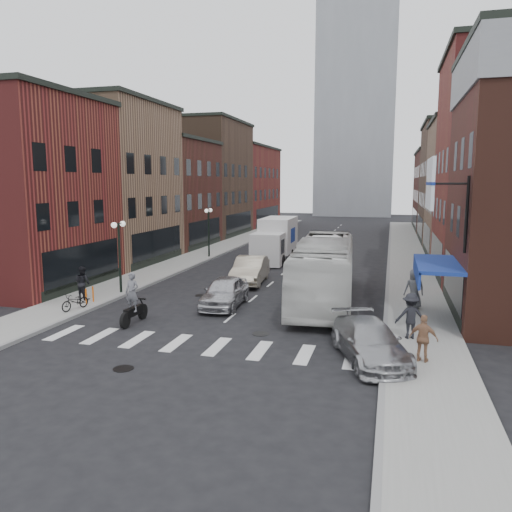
{
  "coord_description": "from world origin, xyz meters",
  "views": [
    {
      "loc": [
        7.08,
        -20.38,
        6.27
      ],
      "look_at": [
        0.05,
        5.46,
        2.28
      ],
      "focal_mm": 35.0,
      "sensor_mm": 36.0,
      "label": 1
    }
  ],
  "objects_px": {
    "sedan_left_near": "(225,292)",
    "ped_left_solo": "(83,283)",
    "curb_car": "(370,342)",
    "billboard_sign": "(433,185)",
    "ped_right_b": "(424,338)",
    "motorcycle_rider": "(133,300)",
    "ped_right_c": "(414,289)",
    "bike_rack": "(90,295)",
    "streetlamp_near": "(119,243)",
    "parked_bicycle": "(75,301)",
    "ped_right_a": "(411,316)",
    "sedan_left_far": "(250,270)",
    "box_truck": "(276,240)",
    "transit_bus": "(324,270)",
    "streetlamp_far": "(209,223)"
  },
  "relations": [
    {
      "from": "box_truck",
      "to": "ped_right_c",
      "type": "xyz_separation_m",
      "value": [
        10.06,
        -13.57,
        -0.55
      ]
    },
    {
      "from": "sedan_left_near",
      "to": "ped_left_solo",
      "type": "xyz_separation_m",
      "value": [
        -7.49,
        -1.05,
        0.27
      ]
    },
    {
      "from": "billboard_sign",
      "to": "ped_right_b",
      "type": "height_order",
      "value": "billboard_sign"
    },
    {
      "from": "bike_rack",
      "to": "ped_right_c",
      "type": "height_order",
      "value": "ped_right_c"
    },
    {
      "from": "sedan_left_far",
      "to": "box_truck",
      "type": "bearing_deg",
      "value": 87.57
    },
    {
      "from": "billboard_sign",
      "to": "ped_right_a",
      "type": "bearing_deg",
      "value": -124.04
    },
    {
      "from": "parked_bicycle",
      "to": "sedan_left_far",
      "type": "bearing_deg",
      "value": 69.6
    },
    {
      "from": "bike_rack",
      "to": "transit_bus",
      "type": "distance_m",
      "value": 12.16
    },
    {
      "from": "box_truck",
      "to": "ped_left_solo",
      "type": "relative_size",
      "value": 4.46
    },
    {
      "from": "streetlamp_far",
      "to": "sedan_left_near",
      "type": "relative_size",
      "value": 0.92
    },
    {
      "from": "sedan_left_far",
      "to": "curb_car",
      "type": "relative_size",
      "value": 1.05
    },
    {
      "from": "streetlamp_far",
      "to": "ped_left_solo",
      "type": "distance_m",
      "value": 16.19
    },
    {
      "from": "streetlamp_far",
      "to": "sedan_left_near",
      "type": "height_order",
      "value": "streetlamp_far"
    },
    {
      "from": "curb_car",
      "to": "ped_right_b",
      "type": "height_order",
      "value": "ped_right_b"
    },
    {
      "from": "streetlamp_near",
      "to": "ped_right_c",
      "type": "height_order",
      "value": "streetlamp_near"
    },
    {
      "from": "bike_rack",
      "to": "transit_bus",
      "type": "bearing_deg",
      "value": 19.95
    },
    {
      "from": "motorcycle_rider",
      "to": "ped_right_c",
      "type": "relative_size",
      "value": 1.19
    },
    {
      "from": "ped_left_solo",
      "to": "ped_right_a",
      "type": "bearing_deg",
      "value": -173.8
    },
    {
      "from": "sedan_left_near",
      "to": "ped_right_b",
      "type": "xyz_separation_m",
      "value": [
        9.22,
        -6.03,
        0.22
      ]
    },
    {
      "from": "bike_rack",
      "to": "sedan_left_near",
      "type": "distance_m",
      "value": 6.89
    },
    {
      "from": "sedan_left_near",
      "to": "curb_car",
      "type": "relative_size",
      "value": 0.93
    },
    {
      "from": "motorcycle_rider",
      "to": "ped_right_c",
      "type": "bearing_deg",
      "value": 28.59
    },
    {
      "from": "billboard_sign",
      "to": "box_truck",
      "type": "height_order",
      "value": "billboard_sign"
    },
    {
      "from": "ped_right_b",
      "to": "ped_right_c",
      "type": "distance_m",
      "value": 7.57
    },
    {
      "from": "sedan_left_far",
      "to": "billboard_sign",
      "type": "bearing_deg",
      "value": -46.2
    },
    {
      "from": "ped_left_solo",
      "to": "motorcycle_rider",
      "type": "bearing_deg",
      "value": 161.35
    },
    {
      "from": "transit_bus",
      "to": "ped_left_solo",
      "type": "xyz_separation_m",
      "value": [
        -12.2,
        -3.48,
        -0.65
      ]
    },
    {
      "from": "bike_rack",
      "to": "ped_right_c",
      "type": "relative_size",
      "value": 0.41
    },
    {
      "from": "sedan_left_far",
      "to": "ped_left_solo",
      "type": "xyz_separation_m",
      "value": [
        -7.11,
        -7.08,
        0.2
      ]
    },
    {
      "from": "transit_bus",
      "to": "sedan_left_far",
      "type": "relative_size",
      "value": 2.41
    },
    {
      "from": "motorcycle_rider",
      "to": "ped_right_b",
      "type": "bearing_deg",
      "value": -5.47
    },
    {
      "from": "billboard_sign",
      "to": "ped_right_b",
      "type": "distance_m",
      "value": 6.26
    },
    {
      "from": "streetlamp_near",
      "to": "bike_rack",
      "type": "bearing_deg",
      "value": -94.24
    },
    {
      "from": "streetlamp_near",
      "to": "transit_bus",
      "type": "height_order",
      "value": "streetlamp_near"
    },
    {
      "from": "box_truck",
      "to": "transit_bus",
      "type": "distance_m",
      "value": 13.84
    },
    {
      "from": "streetlamp_near",
      "to": "parked_bicycle",
      "type": "relative_size",
      "value": 2.61
    },
    {
      "from": "billboard_sign",
      "to": "ped_right_c",
      "type": "height_order",
      "value": "billboard_sign"
    },
    {
      "from": "billboard_sign",
      "to": "bike_rack",
      "type": "height_order",
      "value": "billboard_sign"
    },
    {
      "from": "billboard_sign",
      "to": "parked_bicycle",
      "type": "height_order",
      "value": "billboard_sign"
    },
    {
      "from": "motorcycle_rider",
      "to": "sedan_left_far",
      "type": "xyz_separation_m",
      "value": [
        2.53,
        10.08,
        -0.26
      ]
    },
    {
      "from": "streetlamp_near",
      "to": "parked_bicycle",
      "type": "bearing_deg",
      "value": -91.41
    },
    {
      "from": "motorcycle_rider",
      "to": "ped_left_solo",
      "type": "relative_size",
      "value": 1.32
    },
    {
      "from": "curb_car",
      "to": "ped_right_a",
      "type": "distance_m",
      "value": 2.95
    },
    {
      "from": "curb_car",
      "to": "ped_right_b",
      "type": "distance_m",
      "value": 1.82
    },
    {
      "from": "billboard_sign",
      "to": "ped_right_b",
      "type": "bearing_deg",
      "value": -94.72
    },
    {
      "from": "billboard_sign",
      "to": "bike_rack",
      "type": "xyz_separation_m",
      "value": [
        -16.19,
        0.8,
        -5.58
      ]
    },
    {
      "from": "streetlamp_far",
      "to": "bike_rack",
      "type": "bearing_deg",
      "value": -90.69
    },
    {
      "from": "sedan_left_near",
      "to": "curb_car",
      "type": "bearing_deg",
      "value": -41.94
    },
    {
      "from": "bike_rack",
      "to": "box_truck",
      "type": "xyz_separation_m",
      "value": [
        5.82,
        16.81,
        1.12
      ]
    },
    {
      "from": "transit_bus",
      "to": "sedan_left_far",
      "type": "distance_m",
      "value": 6.29
    }
  ]
}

